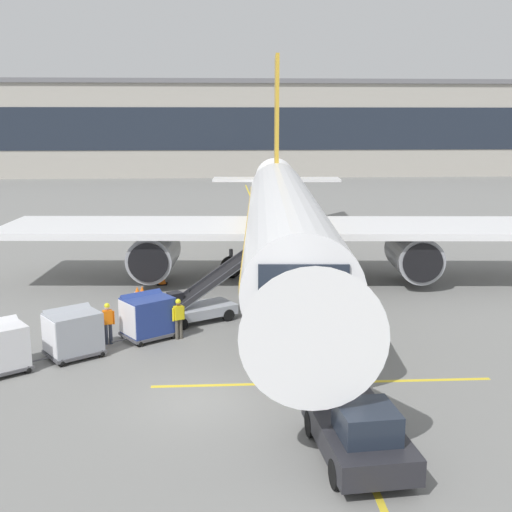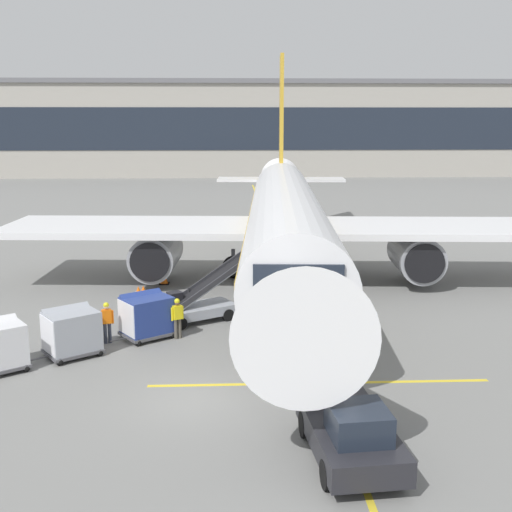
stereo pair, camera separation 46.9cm
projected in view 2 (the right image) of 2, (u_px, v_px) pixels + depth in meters
ground_plane at (194, 401)px, 21.15m from camera, size 600.00×600.00×0.00m
parked_airplane at (286, 219)px, 35.93m from camera, size 31.69×41.85×13.89m
belt_loader at (202, 301)px, 29.49m from camera, size 5.12×3.66×3.27m
baggage_cart_lead at (146, 315)px, 27.09m from camera, size 2.69×2.46×1.91m
baggage_cart_second at (71, 331)px, 25.03m from camera, size 2.69×2.46×1.91m
pushback_tug at (350, 432)px, 17.36m from camera, size 2.49×4.57×1.83m
ground_crew_by_loader at (177, 316)px, 26.97m from camera, size 0.51×0.40×1.74m
ground_crew_by_carts at (107, 320)px, 26.41m from camera, size 0.54×0.35×1.74m
safety_cone_engine_keepout at (139, 294)px, 32.62m from camera, size 0.71×0.71×0.80m
safety_cone_wingtip at (164, 278)px, 36.05m from camera, size 0.57×0.57×0.65m
safety_cone_nose_mark at (144, 293)px, 32.80m from camera, size 0.69×0.69×0.78m
apron_guidance_line_lead_in at (290, 284)px, 35.98m from camera, size 0.20×110.00×0.01m
apron_guidance_line_stop_bar at (319, 383)px, 22.58m from camera, size 12.00×0.20×0.01m
terminal_building at (298, 128)px, 106.00m from camera, size 126.03×14.49×15.00m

